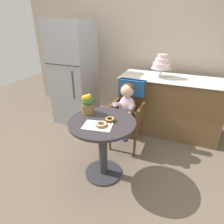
{
  "coord_description": "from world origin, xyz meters",
  "views": [
    {
      "loc": [
        0.78,
        -1.59,
        1.7
      ],
      "look_at": [
        0.05,
        0.15,
        0.77
      ],
      "focal_mm": 30.63,
      "sensor_mm": 36.0,
      "label": 1
    }
  ],
  "objects_px": {
    "wicker_chair": "(130,103)",
    "cafe_table": "(103,138)",
    "seated_child": "(126,105)",
    "flower_vase": "(88,104)",
    "donut_front": "(110,119)",
    "refrigerator": "(74,74)",
    "tiered_cake_stand": "(162,64)",
    "donut_mid": "(101,124)"
  },
  "relations": [
    {
      "from": "donut_mid",
      "to": "cafe_table",
      "type": "bearing_deg",
      "value": 111.74
    },
    {
      "from": "seated_child",
      "to": "refrigerator",
      "type": "xyz_separation_m",
      "value": [
        -1.12,
        0.52,
        0.17
      ]
    },
    {
      "from": "seated_child",
      "to": "donut_front",
      "type": "bearing_deg",
      "value": -89.36
    },
    {
      "from": "donut_mid",
      "to": "flower_vase",
      "type": "distance_m",
      "value": 0.35
    },
    {
      "from": "cafe_table",
      "to": "tiered_cake_stand",
      "type": "bearing_deg",
      "value": 74.62
    },
    {
      "from": "refrigerator",
      "to": "seated_child",
      "type": "bearing_deg",
      "value": -24.93
    },
    {
      "from": "flower_vase",
      "to": "tiered_cake_stand",
      "type": "height_order",
      "value": "tiered_cake_stand"
    },
    {
      "from": "cafe_table",
      "to": "donut_front",
      "type": "bearing_deg",
      "value": 23.98
    },
    {
      "from": "refrigerator",
      "to": "donut_mid",
      "type": "bearing_deg",
      "value": -47.71
    },
    {
      "from": "flower_vase",
      "to": "refrigerator",
      "type": "relative_size",
      "value": 0.14
    },
    {
      "from": "flower_vase",
      "to": "tiered_cake_stand",
      "type": "xyz_separation_m",
      "value": [
        0.59,
        1.19,
        0.26
      ]
    },
    {
      "from": "wicker_chair",
      "to": "seated_child",
      "type": "distance_m",
      "value": 0.16
    },
    {
      "from": "seated_child",
      "to": "donut_front",
      "type": "relative_size",
      "value": 6.52
    },
    {
      "from": "seated_child",
      "to": "wicker_chair",
      "type": "bearing_deg",
      "value": 90.0
    },
    {
      "from": "donut_mid",
      "to": "flower_vase",
      "type": "bearing_deg",
      "value": 142.27
    },
    {
      "from": "donut_front",
      "to": "tiered_cake_stand",
      "type": "distance_m",
      "value": 1.35
    },
    {
      "from": "flower_vase",
      "to": "donut_mid",
      "type": "bearing_deg",
      "value": -37.73
    },
    {
      "from": "cafe_table",
      "to": "seated_child",
      "type": "xyz_separation_m",
      "value": [
        0.07,
        0.58,
        0.17
      ]
    },
    {
      "from": "wicker_chair",
      "to": "seated_child",
      "type": "xyz_separation_m",
      "value": [
        -0.0,
        -0.16,
        0.04
      ]
    },
    {
      "from": "refrigerator",
      "to": "tiered_cake_stand",
      "type": "bearing_deg",
      "value": 8.09
    },
    {
      "from": "seated_child",
      "to": "donut_mid",
      "type": "xyz_separation_m",
      "value": [
        -0.03,
        -0.68,
        0.06
      ]
    },
    {
      "from": "seated_child",
      "to": "donut_front",
      "type": "height_order",
      "value": "seated_child"
    },
    {
      "from": "cafe_table",
      "to": "seated_child",
      "type": "bearing_deg",
      "value": 83.17
    },
    {
      "from": "seated_child",
      "to": "flower_vase",
      "type": "relative_size",
      "value": 3.03
    },
    {
      "from": "seated_child",
      "to": "tiered_cake_stand",
      "type": "xyz_separation_m",
      "value": [
        0.29,
        0.72,
        0.42
      ]
    },
    {
      "from": "flower_vase",
      "to": "tiered_cake_stand",
      "type": "bearing_deg",
      "value": 63.64
    },
    {
      "from": "wicker_chair",
      "to": "refrigerator",
      "type": "height_order",
      "value": "refrigerator"
    },
    {
      "from": "cafe_table",
      "to": "donut_front",
      "type": "relative_size",
      "value": 6.46
    },
    {
      "from": "wicker_chair",
      "to": "refrigerator",
      "type": "bearing_deg",
      "value": 158.88
    },
    {
      "from": "wicker_chair",
      "to": "tiered_cake_stand",
      "type": "bearing_deg",
      "value": 59.89
    },
    {
      "from": "wicker_chair",
      "to": "donut_mid",
      "type": "xyz_separation_m",
      "value": [
        -0.03,
        -0.83,
        0.1
      ]
    },
    {
      "from": "wicker_chair",
      "to": "cafe_table",
      "type": "bearing_deg",
      "value": -98.47
    },
    {
      "from": "donut_mid",
      "to": "refrigerator",
      "type": "relative_size",
      "value": 0.07
    },
    {
      "from": "flower_vase",
      "to": "donut_front",
      "type": "bearing_deg",
      "value": -14.34
    },
    {
      "from": "donut_front",
      "to": "donut_mid",
      "type": "relative_size",
      "value": 0.89
    },
    {
      "from": "donut_mid",
      "to": "tiered_cake_stand",
      "type": "height_order",
      "value": "tiered_cake_stand"
    },
    {
      "from": "wicker_chair",
      "to": "donut_mid",
      "type": "bearing_deg",
      "value": -95.2
    },
    {
      "from": "cafe_table",
      "to": "refrigerator",
      "type": "xyz_separation_m",
      "value": [
        -1.05,
        1.1,
        0.34
      ]
    },
    {
      "from": "donut_mid",
      "to": "donut_front",
      "type": "bearing_deg",
      "value": 74.17
    },
    {
      "from": "flower_vase",
      "to": "refrigerator",
      "type": "bearing_deg",
      "value": 129.65
    },
    {
      "from": "flower_vase",
      "to": "refrigerator",
      "type": "xyz_separation_m",
      "value": [
        -0.82,
        0.99,
        0.02
      ]
    },
    {
      "from": "tiered_cake_stand",
      "to": "refrigerator",
      "type": "distance_m",
      "value": 1.44
    }
  ]
}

